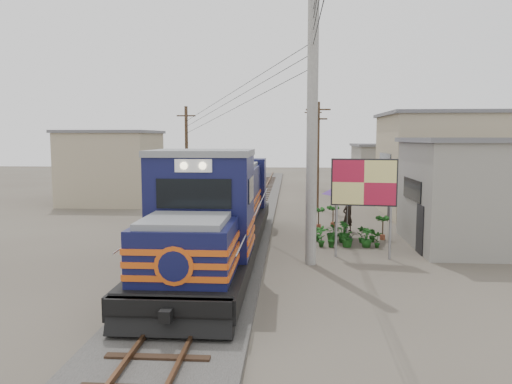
# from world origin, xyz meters

# --- Properties ---
(ground) EXTENTS (120.00, 120.00, 0.00)m
(ground) POSITION_xyz_m (0.00, 0.00, 0.00)
(ground) COLOR #473F35
(ground) RESTS_ON ground
(ballast) EXTENTS (3.60, 70.00, 0.16)m
(ballast) POSITION_xyz_m (0.00, 10.00, 0.08)
(ballast) COLOR #595651
(ballast) RESTS_ON ground
(track) EXTENTS (1.15, 70.00, 0.12)m
(track) POSITION_xyz_m (0.00, 10.00, 0.26)
(track) COLOR #51331E
(track) RESTS_ON ground
(locomotive) EXTENTS (3.11, 16.92, 4.19)m
(locomotive) POSITION_xyz_m (0.00, 0.27, 1.81)
(locomotive) COLOR black
(locomotive) RESTS_ON ground
(utility_pole_main) EXTENTS (0.40, 0.40, 10.00)m
(utility_pole_main) POSITION_xyz_m (3.50, -0.50, 5.00)
(utility_pole_main) COLOR #9E9B93
(utility_pole_main) RESTS_ON ground
(wooden_pole_mid) EXTENTS (1.60, 0.24, 7.00)m
(wooden_pole_mid) POSITION_xyz_m (4.50, 14.00, 3.68)
(wooden_pole_mid) COLOR #4C3826
(wooden_pole_mid) RESTS_ON ground
(wooden_pole_far) EXTENTS (1.60, 0.24, 7.50)m
(wooden_pole_far) POSITION_xyz_m (4.80, 28.00, 3.93)
(wooden_pole_far) COLOR #4C3826
(wooden_pole_far) RESTS_ON ground
(wooden_pole_left) EXTENTS (1.60, 0.24, 7.00)m
(wooden_pole_left) POSITION_xyz_m (-5.00, 18.00, 3.68)
(wooden_pole_left) COLOR #4C3826
(wooden_pole_left) RESTS_ON ground
(power_lines) EXTENTS (9.65, 19.00, 3.30)m
(power_lines) POSITION_xyz_m (-0.14, 8.49, 7.56)
(power_lines) COLOR black
(power_lines) RESTS_ON ground
(shophouse_front) EXTENTS (7.35, 6.30, 4.70)m
(shophouse_front) POSITION_xyz_m (11.50, 3.00, 2.36)
(shophouse_front) COLOR gray
(shophouse_front) RESTS_ON ground
(shophouse_mid) EXTENTS (8.40, 7.35, 6.20)m
(shophouse_mid) POSITION_xyz_m (12.50, 12.00, 3.11)
(shophouse_mid) COLOR tan
(shophouse_mid) RESTS_ON ground
(shophouse_back) EXTENTS (6.30, 6.30, 4.20)m
(shophouse_back) POSITION_xyz_m (11.00, 22.00, 2.11)
(shophouse_back) COLOR gray
(shophouse_back) RESTS_ON ground
(shophouse_left) EXTENTS (6.30, 6.30, 5.20)m
(shophouse_left) POSITION_xyz_m (-10.00, 16.00, 2.61)
(shophouse_left) COLOR tan
(shophouse_left) RESTS_ON ground
(billboard) EXTENTS (2.51, 0.45, 3.89)m
(billboard) POSITION_xyz_m (5.56, 0.58, 2.88)
(billboard) COLOR #99999E
(billboard) RESTS_ON ground
(market_umbrella) EXTENTS (2.81, 2.81, 2.72)m
(market_umbrella) POSITION_xyz_m (5.38, 4.33, 2.40)
(market_umbrella) COLOR black
(market_umbrella) RESTS_ON ground
(vendor) EXTENTS (0.72, 0.68, 1.65)m
(vendor) POSITION_xyz_m (5.61, 6.12, 0.83)
(vendor) COLOR black
(vendor) RESTS_ON ground
(plant_nursery) EXTENTS (2.92, 1.90, 0.96)m
(plant_nursery) POSITION_xyz_m (5.05, 3.05, 0.43)
(plant_nursery) COLOR #194F16
(plant_nursery) RESTS_ON ground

